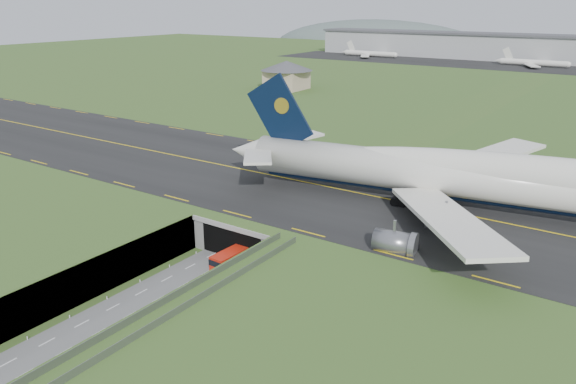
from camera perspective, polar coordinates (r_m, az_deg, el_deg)
The scene contains 10 objects.
ground at distance 86.70m, azimuth -9.13°, elevation -8.66°, with size 900.00×900.00×0.00m, color #396026.
airfield_deck at distance 85.37m, azimuth -9.24°, elevation -6.87°, with size 800.00×800.00×6.00m, color gray.
trench_road at distance 82.10m, azimuth -12.76°, elevation -10.49°, with size 12.00×75.00×0.20m, color slate.
taxiway at distance 108.57m, azimuth 2.65°, elevation 0.80°, with size 800.00×44.00×0.18m, color black.
tunnel_portal at distance 96.85m, azimuth -2.47°, elevation -3.22°, with size 17.00×22.30×6.00m.
guideway at distance 65.72m, azimuth -13.85°, elevation -13.29°, with size 3.00×53.00×7.05m.
jumbo_jet at distance 98.01m, azimuth 20.90°, elevation 1.09°, with size 105.16×65.09×21.80m.
shuttle_tram at distance 88.22m, azimuth -5.82°, elevation -6.84°, with size 2.97×7.17×2.90m.
service_building at distance 228.44m, azimuth -0.15°, elevation 12.05°, with size 21.55×21.55×11.28m.
cargo_terminal at distance 359.42m, azimuth 26.30°, elevation 12.86°, with size 320.00×67.00×15.60m.
Camera 1 is at (54.05, -54.97, 39.67)m, focal length 35.00 mm.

